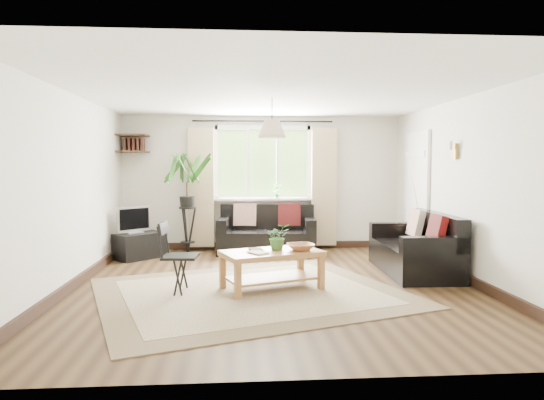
{
  "coord_description": "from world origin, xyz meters",
  "views": [
    {
      "loc": [
        -0.46,
        -6.03,
        1.5
      ],
      "look_at": [
        0.0,
        0.4,
        1.05
      ],
      "focal_mm": 32.0,
      "sensor_mm": 36.0,
      "label": 1
    }
  ],
  "objects": [
    {
      "name": "floor",
      "position": [
        0.0,
        0.0,
        0.0
      ],
      "size": [
        5.5,
        5.5,
        0.0
      ],
      "primitive_type": "plane",
      "color": "black",
      "rests_on": "ground"
    },
    {
      "name": "ceiling",
      "position": [
        0.0,
        0.0,
        2.4
      ],
      "size": [
        5.5,
        5.5,
        0.0
      ],
      "primitive_type": "plane",
      "rotation": [
        3.14,
        0.0,
        0.0
      ],
      "color": "white",
      "rests_on": "floor"
    },
    {
      "name": "wall_back",
      "position": [
        0.0,
        2.75,
        1.2
      ],
      "size": [
        5.0,
        0.02,
        2.4
      ],
      "primitive_type": "cube",
      "color": "silver",
      "rests_on": "floor"
    },
    {
      "name": "wall_front",
      "position": [
        0.0,
        -2.75,
        1.2
      ],
      "size": [
        5.0,
        0.02,
        2.4
      ],
      "primitive_type": "cube",
      "color": "silver",
      "rests_on": "floor"
    },
    {
      "name": "wall_left",
      "position": [
        -2.5,
        0.0,
        1.2
      ],
      "size": [
        0.02,
        5.5,
        2.4
      ],
      "primitive_type": "cube",
      "color": "silver",
      "rests_on": "floor"
    },
    {
      "name": "wall_right",
      "position": [
        2.5,
        0.0,
        1.2
      ],
      "size": [
        0.02,
        5.5,
        2.4
      ],
      "primitive_type": "cube",
      "color": "silver",
      "rests_on": "floor"
    },
    {
      "name": "rug",
      "position": [
        -0.32,
        -0.37,
        0.01
      ],
      "size": [
        4.19,
        3.89,
        0.02
      ],
      "primitive_type": "cube",
      "rotation": [
        0.0,
        0.0,
        0.34
      ],
      "color": "beige",
      "rests_on": "floor"
    },
    {
      "name": "window",
      "position": [
        0.0,
        2.71,
        1.55
      ],
      "size": [
        2.5,
        0.16,
        2.16
      ],
      "primitive_type": null,
      "color": "white",
      "rests_on": "wall_back"
    },
    {
      "name": "door",
      "position": [
        2.47,
        1.7,
        1.0
      ],
      "size": [
        0.06,
        0.96,
        2.06
      ],
      "primitive_type": "cube",
      "color": "silver",
      "rests_on": "wall_right"
    },
    {
      "name": "corner_shelf",
      "position": [
        -2.25,
        2.5,
        1.89
      ],
      "size": [
        0.5,
        0.5,
        0.34
      ],
      "primitive_type": null,
      "color": "black",
      "rests_on": "wall_back"
    },
    {
      "name": "pendant_lamp",
      "position": [
        0.0,
        0.4,
        2.05
      ],
      "size": [
        0.36,
        0.36,
        0.54
      ],
      "primitive_type": null,
      "color": "beige",
      "rests_on": "ceiling"
    },
    {
      "name": "wall_sconce",
      "position": [
        2.43,
        0.3,
        1.74
      ],
      "size": [
        0.12,
        0.12,
        0.28
      ],
      "primitive_type": null,
      "color": "beige",
      "rests_on": "wall_right"
    },
    {
      "name": "sofa_back",
      "position": [
        0.04,
        2.27,
        0.39
      ],
      "size": [
        1.73,
        0.97,
        0.78
      ],
      "primitive_type": null,
      "rotation": [
        0.0,
        0.0,
        -0.09
      ],
      "color": "black",
      "rests_on": "floor"
    },
    {
      "name": "sofa_right",
      "position": [
        2.01,
        0.57,
        0.4
      ],
      "size": [
        1.72,
        0.89,
        0.8
      ],
      "primitive_type": null,
      "rotation": [
        0.0,
        0.0,
        -1.6
      ],
      "color": "black",
      "rests_on": "floor"
    },
    {
      "name": "coffee_table",
      "position": [
        -0.05,
        -0.25,
        0.24
      ],
      "size": [
        1.32,
        1.0,
        0.48
      ],
      "primitive_type": null,
      "rotation": [
        0.0,
        0.0,
        0.35
      ],
      "color": "brown",
      "rests_on": "floor"
    },
    {
      "name": "table_plant",
      "position": [
        0.03,
        -0.17,
        0.64
      ],
      "size": [
        0.34,
        0.31,
        0.32
      ],
      "primitive_type": "imported",
      "rotation": [
        0.0,
        0.0,
        0.21
      ],
      "color": "#366829",
      "rests_on": "coffee_table"
    },
    {
      "name": "bowl",
      "position": [
        0.3,
        -0.24,
        0.52
      ],
      "size": [
        0.39,
        0.39,
        0.08
      ],
      "primitive_type": "imported",
      "rotation": [
        0.0,
        0.0,
        0.22
      ],
      "color": "#9F6036",
      "rests_on": "coffee_table"
    },
    {
      "name": "book_a",
      "position": [
        -0.3,
        -0.45,
        0.49
      ],
      "size": [
        0.28,
        0.3,
        0.02
      ],
      "primitive_type": "imported",
      "rotation": [
        0.0,
        0.0,
        0.58
      ],
      "color": "white",
      "rests_on": "coffee_table"
    },
    {
      "name": "book_b",
      "position": [
        -0.32,
        -0.21,
        0.49
      ],
      "size": [
        0.18,
        0.23,
        0.02
      ],
      "primitive_type": "imported",
      "rotation": [
        0.0,
        0.0,
        0.17
      ],
      "color": "#562C22",
      "rests_on": "coffee_table"
    },
    {
      "name": "tv_stand",
      "position": [
        -2.05,
        1.92,
        0.21
      ],
      "size": [
        0.86,
        0.85,
        0.42
      ],
      "primitive_type": "cube",
      "rotation": [
        0.0,
        0.0,
        0.77
      ],
      "color": "black",
      "rests_on": "floor"
    },
    {
      "name": "tv",
      "position": [
        -2.14,
        1.92,
        0.65
      ],
      "size": [
        0.57,
        0.56,
        0.46
      ],
      "primitive_type": null,
      "rotation": [
        0.0,
        0.0,
        0.77
      ],
      "color": "#A5A5AA",
      "rests_on": "tv_stand"
    },
    {
      "name": "palm_stand",
      "position": [
        -1.32,
        2.35,
        0.86
      ],
      "size": [
        0.71,
        0.71,
        1.73
      ],
      "primitive_type": null,
      "rotation": [
        0.0,
        0.0,
        0.06
      ],
      "color": "black",
      "rests_on": "floor"
    },
    {
      "name": "folding_chair",
      "position": [
        -1.14,
        -0.32,
        0.42
      ],
      "size": [
        0.47,
        0.47,
        0.85
      ],
      "primitive_type": null,
      "rotation": [
        0.0,
        0.0,
        1.5
      ],
      "color": "black",
      "rests_on": "floor"
    },
    {
      "name": "sill_plant",
      "position": [
        0.25,
        2.63,
        1.06
      ],
      "size": [
        0.14,
        0.1,
        0.27
      ],
      "primitive_type": "imported",
      "color": "#2D6023",
      "rests_on": "window"
    }
  ]
}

